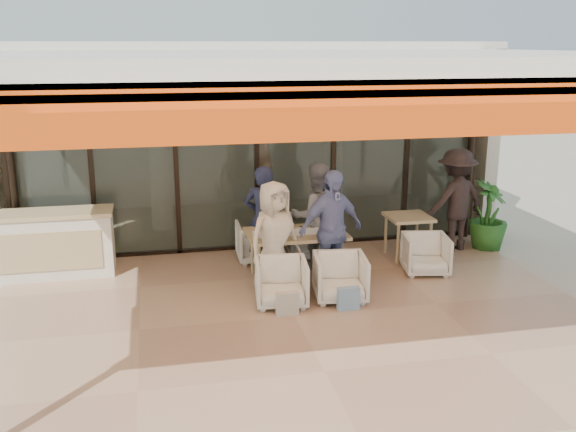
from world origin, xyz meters
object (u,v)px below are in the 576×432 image
diner_grey (316,216)px  side_table (408,222)px  side_chair (426,253)px  chair_far_left (259,240)px  standing_woman (456,200)px  host_counter (53,244)px  diner_navy (264,219)px  chair_far_right (308,236)px  diner_cream (274,238)px  chair_near_right (340,276)px  potted_palm (488,215)px  chair_near_left (281,280)px  diner_periwinkle (331,230)px  dining_table (296,236)px

diner_grey → side_table: bearing=-178.6°
side_table → side_chair: bearing=-90.0°
chair_far_left → diner_grey: bearing=150.5°
standing_woman → host_counter: bearing=-14.4°
diner_navy → side_chair: size_ratio=2.46×
chair_far_right → standing_woman: 2.61m
side_table → standing_woman: (0.95, 0.24, 0.26)m
chair_far_right → diner_cream: (-0.84, -1.40, 0.45)m
chair_near_right → diner_cream: diner_cream is taller
standing_woman → potted_palm: (0.62, -0.04, -0.29)m
chair_near_left → diner_grey: bearing=65.8°
chair_far_left → standing_woman: standing_woman is taller
chair_far_right → side_chair: chair_far_right is taller
chair_near_left → diner_grey: diner_grey is taller
standing_woman → chair_far_left: bearing=-16.4°
diner_periwinkle → chair_far_left: bearing=102.7°
chair_near_left → side_table: size_ratio=0.96×
host_counter → side_chair: host_counter is taller
diner_navy → side_table: diner_navy is taller
host_counter → chair_near_right: (4.05, -1.82, -0.17)m
host_counter → diner_periwinkle: diner_periwinkle is taller
diner_grey → potted_palm: bearing=-176.7°
dining_table → potted_palm: bearing=11.6°
diner_navy → diner_cream: (0.00, -0.90, -0.03)m
chair_far_right → chair_near_right: chair_far_right is taller
diner_grey → host_counter: bearing=-8.0°
chair_far_right → chair_near_left: 2.08m
chair_near_left → side_table: bearing=38.2°
chair_far_left → chair_far_right: (0.84, 0.00, 0.01)m
host_counter → diner_navy: diner_navy is taller
chair_near_right → side_chair: size_ratio=1.05×
side_chair → chair_near_left: bearing=-152.6°
side_table → standing_woman: size_ratio=0.42×
chair_far_right → diner_grey: size_ratio=0.43×
diner_periwinkle → side_chair: (1.61, 0.25, -0.54)m
dining_table → diner_navy: (-0.41, 0.44, 0.16)m
chair_near_left → diner_periwinkle: diner_periwinkle is taller
standing_woman → diner_grey: bearing=-6.2°
chair_far_right → chair_near_right: 1.90m
host_counter → chair_far_left: (3.21, 0.08, -0.17)m
chair_far_right → standing_woman: standing_woman is taller
side_chair → potted_palm: 1.85m
diner_grey → diner_cream: size_ratio=1.04×
side_table → standing_woman: bearing=14.2°
chair_far_right → chair_far_left: bearing=2.5°
chair_far_right → diner_periwinkle: 1.49m
chair_near_right → chair_near_left: bearing=-172.5°
diner_navy → diner_grey: diner_grey is taller
host_counter → diner_grey: (4.05, -0.42, 0.33)m
potted_palm → host_counter: bearing=179.0°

